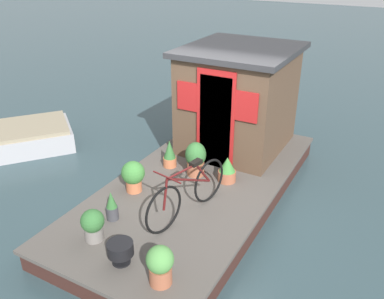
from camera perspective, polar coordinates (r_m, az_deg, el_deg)
ground_plane at (r=7.20m, az=0.77°, el=-7.02°), size 60.00×60.00×0.00m
houseboat_deck at (r=7.10m, az=0.78°, el=-5.77°), size 5.53×2.61×0.37m
houseboat_cabin at (r=7.95m, az=6.51°, el=7.16°), size 2.19×2.01×1.99m
bicycle at (r=5.97m, az=-0.60°, el=-6.03°), size 1.72×0.51×0.86m
potted_plant_mint at (r=6.94m, az=4.96°, el=-2.87°), size 0.31×0.31×0.45m
potted_plant_ivy at (r=7.38m, az=-3.16°, el=-0.66°), size 0.24×0.24×0.52m
potted_plant_fern at (r=7.07m, az=0.52°, el=-1.24°), size 0.36×0.36×0.62m
potted_plant_geranium at (r=6.09m, az=-11.21°, el=-7.84°), size 0.18×0.18×0.46m
potted_plant_rosemary at (r=4.95m, az=-4.50°, el=-15.81°), size 0.33×0.33×0.52m
potted_plant_succulent at (r=5.74m, az=-13.76°, el=-10.17°), size 0.32×0.32×0.47m
potted_plant_sage at (r=6.67m, az=-8.26°, el=-3.60°), size 0.39×0.39×0.53m
charcoal_grill at (r=5.31m, az=-10.05°, el=-13.65°), size 0.34×0.34×0.31m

